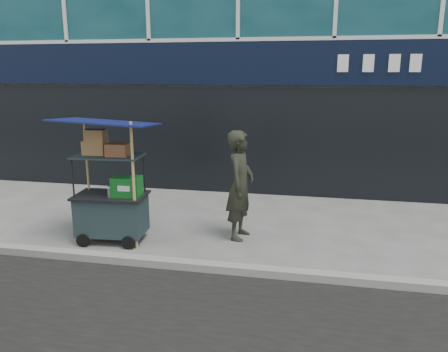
# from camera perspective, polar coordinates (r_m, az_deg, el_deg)

# --- Properties ---
(ground) EXTENTS (80.00, 80.00, 0.00)m
(ground) POSITION_cam_1_polar(r_m,az_deg,el_deg) (6.54, -4.14, -11.28)
(ground) COLOR #60605B
(ground) RESTS_ON ground
(curb) EXTENTS (80.00, 0.18, 0.12)m
(curb) POSITION_cam_1_polar(r_m,az_deg,el_deg) (6.34, -4.64, -11.52)
(curb) COLOR gray
(curb) RESTS_ON ground
(vendor_cart) EXTENTS (1.59, 1.17, 2.05)m
(vendor_cart) POSITION_cam_1_polar(r_m,az_deg,el_deg) (7.33, -14.45, -2.91)
(vendor_cart) COLOR #1B282E
(vendor_cart) RESTS_ON ground
(vendor_man) EXTENTS (0.52, 0.72, 1.82)m
(vendor_man) POSITION_cam_1_polar(r_m,az_deg,el_deg) (7.20, 2.14, -1.22)
(vendor_man) COLOR black
(vendor_man) RESTS_ON ground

